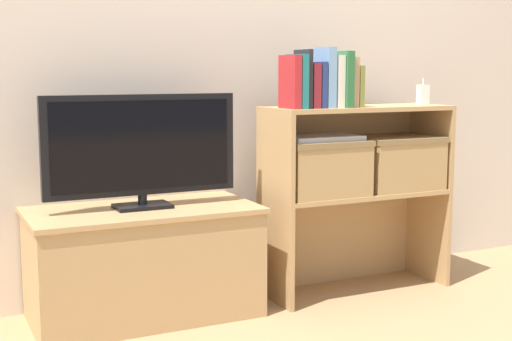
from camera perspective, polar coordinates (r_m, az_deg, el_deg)
ground_plane at (r=2.97m, az=1.39°, el=-11.52°), size 16.00×16.00×0.00m
wall_back at (r=3.25m, az=-2.51°, el=11.65°), size 10.00×0.05×2.40m
tv_stand at (r=2.94m, az=-8.96°, el=-7.26°), size 0.91×0.47×0.45m
tv at (r=2.85m, az=-9.16°, el=1.84°), size 0.78×0.14×0.45m
bookshelf_lower_tier at (r=3.32m, az=7.36°, el=-4.29°), size 0.84×0.33×0.46m
bookshelf_upper_tier at (r=3.26m, az=7.52°, el=2.85°), size 0.84×0.33×0.38m
book_crimson at (r=2.95m, az=2.73°, el=7.10°), size 0.03×0.15×0.22m
book_teal at (r=2.97m, az=3.30°, el=7.13°), size 0.03×0.16×0.22m
book_charcoal at (r=2.98m, az=3.79°, el=7.32°), size 0.02×0.13×0.24m
book_maroon at (r=3.00m, az=4.33°, el=6.79°), size 0.04×0.13×0.19m
book_navy at (r=3.02m, az=4.93°, el=6.83°), size 0.03×0.13×0.19m
book_skyblue at (r=3.03m, az=5.54°, el=7.41°), size 0.04×0.13×0.25m
book_ivory at (r=3.06m, az=6.25°, el=7.10°), size 0.03×0.13×0.22m
book_forest at (r=3.08m, az=6.83°, el=7.26°), size 0.03×0.16×0.24m
book_tan at (r=3.10m, az=7.42°, el=7.02°), size 0.03×0.12×0.21m
book_olive at (r=3.11m, az=7.88°, el=6.69°), size 0.02×0.13×0.18m
baby_monitor at (r=3.41m, az=13.21°, el=5.95°), size 0.05×0.04×0.12m
storage_basket_left at (r=3.10m, az=5.11°, el=0.44°), size 0.38×0.29×0.24m
storage_basket_right at (r=3.32m, az=11.06°, el=0.83°), size 0.38×0.29×0.24m
laptop at (r=3.09m, az=5.14°, el=2.64°), size 0.33×0.22×0.02m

